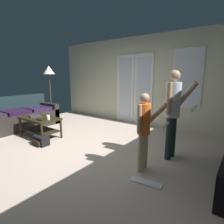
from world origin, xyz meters
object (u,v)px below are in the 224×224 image
Objects in this scene: person_child at (144,126)px; tv_remote_black at (39,120)px; backpack at (41,141)px; laptop_closed at (35,116)px; cup_near_edge at (48,117)px; leather_couch at (15,118)px; loose_keyboard at (146,182)px; floor_lamp at (49,72)px; coffee_table at (40,123)px; person_adult at (173,107)px.

person_child is 7.21× the size of tv_remote_black.
backpack is 0.87m from laptop_closed.
person_child is 3.93× the size of laptop_closed.
laptop_closed is 3.15× the size of cup_near_edge.
leather_couch reaches higher than loose_keyboard.
floor_lamp reaches higher than laptop_closed.
coffee_table is at bearing -178.89° from person_child.
cup_near_edge reaches higher than backpack.
backpack is at bearing -9.15° from leather_couch.
coffee_table is 3.10m from person_adult.
floor_lamp is at bearing 171.75° from person_adult.
laptop_closed reaches higher than tv_remote_black.
person_child reaches higher than loose_keyboard.
tv_remote_black is at bearing -161.38° from person_adult.
leather_couch is 13.41× the size of tv_remote_black.
cup_near_edge reaches higher than coffee_table.
person_child is (3.96, 0.09, 0.43)m from leather_couch.
person_adult reaches higher than coffee_table.
tv_remote_black is at bearing -4.83° from leather_couch.
coffee_table is at bearing 1.71° from leather_couch.
loose_keyboard is at bearing 1.50° from backpack.
floor_lamp reaches higher than cup_near_edge.
person_child is 2.43m from cup_near_edge.
tv_remote_black reaches higher than backpack.
leather_couch is at bearing -178.29° from coffee_table.
loose_keyboard is at bearing -0.56° from tv_remote_black.
backpack is at bearing -40.25° from floor_lamp.
loose_keyboard is (4.49, -1.64, -1.57)m from floor_lamp.
person_adult reaches higher than leather_couch.
backpack is 0.56m from cup_near_edge.
backpack is at bearing -31.41° from tv_remote_black.
cup_near_edge reaches higher than loose_keyboard.
tv_remote_black is (0.25, -0.16, 0.14)m from coffee_table.
tv_remote_black is (-2.50, -0.21, -0.24)m from person_child.
cup_near_edge is 0.19m from tv_remote_black.
backpack is 3.63× the size of cup_near_edge.
cup_near_edge is at bearing 2.20° from coffee_table.
person_child is at bearing 9.05° from backpack.
leather_couch is 1.27× the size of floor_lamp.
loose_keyboard is (2.48, 0.06, -0.09)m from backpack.
person_adult is at bearing 19.84° from tv_remote_black.
cup_near_edge is 0.58× the size of tv_remote_black.
leather_couch is at bearing -169.29° from person_adult.
laptop_closed is at bearing 156.04° from backpack.
person_adult is at bearing 90.67° from loose_keyboard.
coffee_table is at bearing 148.75° from tv_remote_black.
cup_near_edge reaches higher than tv_remote_black.
leather_couch is 6.34× the size of backpack.
laptop_closed is 0.55m from cup_near_edge.
backpack is at bearing -156.77° from person_adult.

